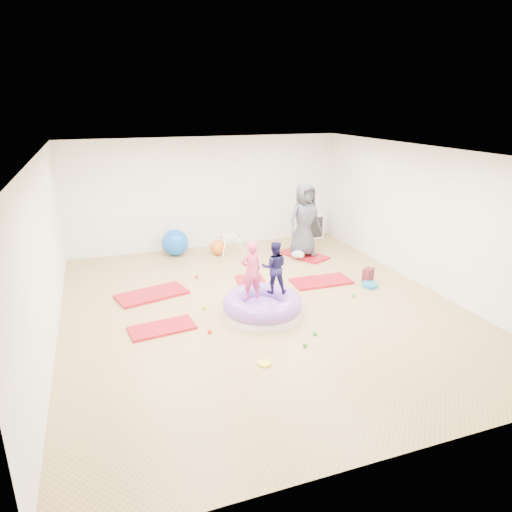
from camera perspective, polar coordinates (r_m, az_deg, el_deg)
name	(u,v)px	position (r m, az deg, el deg)	size (l,w,h in m)	color
room	(262,234)	(7.99, 0.72, 2.75)	(7.01, 8.01, 2.81)	tan
gym_mat_front_left	(162,328)	(7.85, -11.66, -8.80)	(1.07, 0.53, 0.04)	#A70010
gym_mat_mid_left	(152,294)	(9.17, -12.87, -4.69)	(1.33, 0.66, 0.06)	#A70010
gym_mat_center_back	(253,285)	(9.39, -0.38, -3.65)	(1.13, 0.57, 0.05)	#A70010
gym_mat_right	(321,281)	(9.67, 8.14, -3.15)	(1.23, 0.61, 0.05)	#A70010
gym_mat_rear_right	(304,255)	(11.26, 5.97, 0.12)	(1.20, 0.60, 0.05)	#A70010
inflatable_cushion	(263,306)	(8.09, 0.82, -6.31)	(1.41, 1.41, 0.45)	white
child_pink	(251,268)	(7.74, -0.59, -1.49)	(0.38, 0.25, 1.03)	#D53C6E
child_navy	(274,265)	(8.02, 2.31, -1.09)	(0.46, 0.36, 0.95)	#18153F
adult_caregiver	(305,220)	(10.96, 6.10, 4.52)	(0.86, 0.56, 1.76)	#3E404C
infant	(299,254)	(10.92, 5.34, 0.23)	(0.33, 0.34, 0.20)	#A8C5DD
ball_pit_balls	(281,306)	(8.45, 3.20, -6.22)	(3.60, 3.71, 0.07)	green
exercise_ball_blue	(175,242)	(11.36, -10.07, 1.68)	(0.65, 0.65, 0.65)	blue
exercise_ball_orange	(218,247)	(11.30, -4.78, 1.09)	(0.38, 0.38, 0.38)	orange
infant_play_gym	(230,242)	(11.32, -3.21, 1.80)	(0.60, 0.57, 0.46)	white
cube_shelf	(311,226)	(12.72, 6.85, 3.71)	(0.67, 0.33, 0.67)	white
balance_disc	(370,285)	(9.65, 14.02, -3.51)	(0.34, 0.34, 0.08)	teal
backpack	(368,275)	(9.86, 13.83, -2.33)	(0.26, 0.16, 0.30)	#A8283C
yellow_toy	(265,363)	(6.76, 1.07, -13.27)	(0.20, 0.20, 0.03)	yellow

